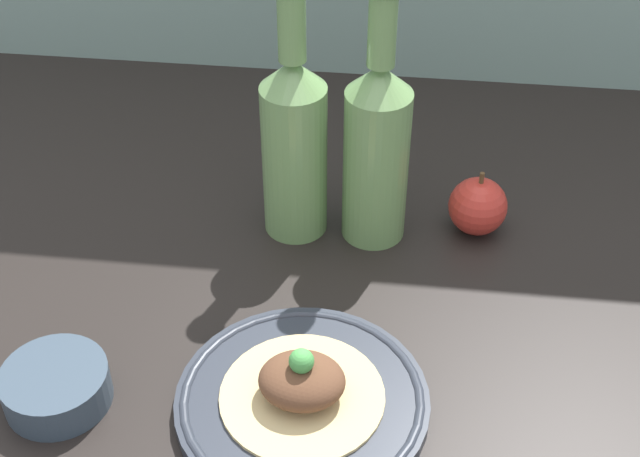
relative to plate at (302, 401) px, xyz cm
name	(u,v)px	position (x,y,z in cm)	size (l,w,h in cm)	color
ground_plane	(353,326)	(3.88, 13.61, -2.94)	(180.00, 110.00, 4.00)	black
plate	(302,401)	(0.00, 0.00, 0.00)	(24.84, 24.84, 1.77)	#2D333D
plated_food	(302,384)	(0.00, 0.00, 2.44)	(16.09, 16.09, 6.41)	#D6BC7F
cider_bottle_left	(294,140)	(-4.48, 27.91, 11.48)	(7.56, 7.56, 32.21)	#729E5B
cider_bottle_right	(377,146)	(4.89, 27.91, 11.48)	(7.56, 7.56, 32.21)	#729E5B
apple	(478,206)	(17.21, 29.67, 2.59)	(7.04, 7.04, 8.39)	red
dipping_bowl	(56,386)	(-23.93, -1.81, 1.00)	(10.50, 10.50, 3.88)	#384756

